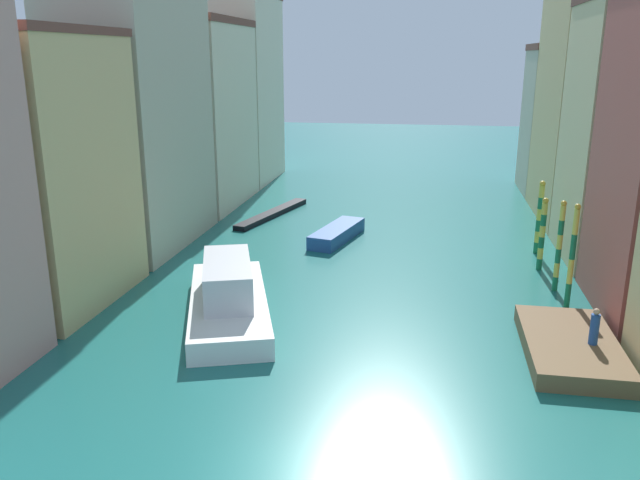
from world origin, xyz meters
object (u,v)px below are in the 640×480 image
Objects in this scene: mooring_pole_1 at (559,245)px; mooring_pole_3 at (539,217)px; person_on_dock at (595,328)px; vaporetto_white at (228,296)px; mooring_pole_0 at (572,256)px; motorboat_0 at (337,233)px; mooring_pole_2 at (542,233)px; gondola_black at (273,213)px; waterfront_dock at (570,346)px.

mooring_pole_1 is 1.06× the size of mooring_pole_3.
vaporetto_white reaches higher than person_on_dock.
mooring_pole_0 reaches higher than person_on_dock.
person_on_dock is 8.26m from mooring_pole_1.
vaporetto_white is at bearing -102.84° from motorboat_0.
mooring_pole_0 reaches higher than vaporetto_white.
mooring_pole_2 is 0.43× the size of gondola_black.
mooring_pole_1 reaches higher than gondola_black.
vaporetto_white is 19.81m from gondola_black.
mooring_pole_3 is at bearing -19.35° from gondola_black.
mooring_pole_3 is at bearing 87.12° from waterfront_dock.
waterfront_dock is 1.07× the size of motorboat_0.
mooring_pole_0 is 16.46m from motorboat_0.
mooring_pole_2 is 0.92× the size of mooring_pole_3.
person_on_dock is at bearing -50.89° from motorboat_0.
person_on_dock is 0.33× the size of mooring_pole_3.
motorboat_0 is (-12.48, 4.12, -1.73)m from mooring_pole_2.
person_on_dock is 0.14× the size of vaporetto_white.
gondola_black is at bearing 131.06° from person_on_dock.
mooring_pole_3 is 0.72× the size of motorboat_0.
gondola_black is (-18.71, 6.57, -2.17)m from mooring_pole_3.
gondola_black is at bearing 151.82° from mooring_pole_2.
person_on_dock is 20.34m from motorboat_0.
vaporetto_white is (-16.11, -3.95, -1.67)m from mooring_pole_0.
motorboat_0 is (-12.95, 9.91, -2.22)m from mooring_pole_0.
waterfront_dock is at bearing -92.88° from mooring_pole_3.
gondola_black is at bearing 98.02° from vaporetto_white.
mooring_pole_0 is 1.14× the size of mooring_pole_3.
vaporetto_white reaches higher than gondola_black.
mooring_pole_0 is 1.08× the size of mooring_pole_1.
mooring_pole_1 is at bearing -90.11° from mooring_pole_3.
motorboat_0 is at bearing 161.74° from mooring_pole_2.
mooring_pole_0 is 5.83m from mooring_pole_2.
mooring_pole_2 is 0.66× the size of motorboat_0.
mooring_pole_2 is 13.26m from motorboat_0.
mooring_pole_1 is 0.49× the size of gondola_black.
vaporetto_white is (-15.95, -13.03, -1.37)m from mooring_pole_3.
mooring_pole_0 is at bearing -85.38° from mooring_pole_2.
vaporetto_white is (-15.94, -6.29, -1.49)m from mooring_pole_1.
waterfront_dock is 1.38m from person_on_dock.
mooring_pole_1 is 17.20m from vaporetto_white.
mooring_pole_3 is (0.31, 3.29, 0.18)m from mooring_pole_2.
motorboat_0 reaches higher than gondola_black.
waterfront_dock is 0.64× the size of vaporetto_white.
mooring_pole_0 is at bearing 80.71° from waterfront_dock.
person_on_dock is (0.75, -0.41, 1.08)m from waterfront_dock.
waterfront_dock is 4.48× the size of person_on_dock.
person_on_dock is at bearing -28.62° from waterfront_dock.
mooring_pole_0 is 0.53× the size of gondola_black.
waterfront_dock is 5.98m from mooring_pole_0.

